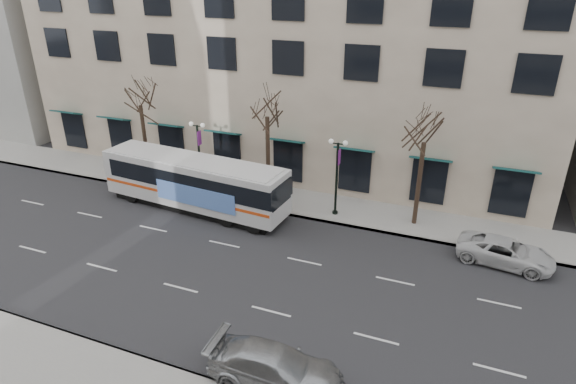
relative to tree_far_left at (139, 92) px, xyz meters
The scene contains 11 objects.
ground 14.91m from the tree_far_left, 41.35° to the right, with size 160.00×160.00×0.00m, color black.
sidewalk_far 16.40m from the tree_far_left, ahead, with size 80.00×4.00×0.15m, color gray.
building_hotel 15.52m from the tree_far_left, 56.75° to the left, with size 40.00×20.00×24.00m, color tan.
tree_far_left is the anchor object (origin of this frame).
tree_far_mid 10.00m from the tree_far_left, ahead, with size 3.60×3.60×8.55m.
tree_far_right 20.00m from the tree_far_left, ahead, with size 3.60×3.60×8.06m.
lamp_post_left 6.29m from the tree_far_left, ahead, with size 1.22×0.45×5.21m.
lamp_post_right 15.48m from the tree_far_left, ahead, with size 1.22×0.45×5.21m.
city_bus 8.28m from the tree_far_left, 26.40° to the right, with size 13.22×3.93×3.53m.
silver_car 23.36m from the tree_far_left, 41.58° to the right, with size 2.19×5.39×1.56m, color #979A9E.
white_pickup 26.05m from the tree_far_left, ahead, with size 2.32×5.03×1.40m, color silver.
Camera 1 is at (12.45, -18.91, 14.65)m, focal length 30.00 mm.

